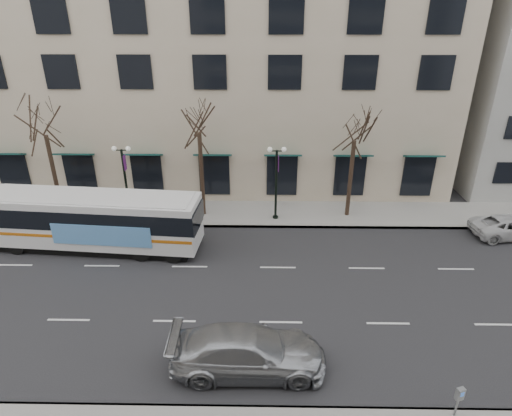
{
  "coord_description": "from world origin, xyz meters",
  "views": [
    {
      "loc": [
        4.09,
        -18.01,
        13.45
      ],
      "look_at": [
        3.77,
        1.71,
        4.0
      ],
      "focal_mm": 30.0,
      "sensor_mm": 36.0,
      "label": 1
    }
  ],
  "objects_px": {
    "pay_station": "(459,396)",
    "tree_far_right": "(356,126)",
    "city_bus": "(95,220)",
    "tree_far_mid": "(198,118)",
    "white_pickup": "(510,226)",
    "lamp_post_left": "(126,179)",
    "tree_far_left": "(43,121)",
    "lamp_post_right": "(276,180)",
    "silver_car": "(248,351)"
  },
  "relations": [
    {
      "from": "lamp_post_left",
      "to": "silver_car",
      "type": "relative_size",
      "value": 0.83
    },
    {
      "from": "city_bus",
      "to": "tree_far_right",
      "type": "bearing_deg",
      "value": 20.39
    },
    {
      "from": "city_bus",
      "to": "lamp_post_right",
      "type": "bearing_deg",
      "value": 24.22
    },
    {
      "from": "tree_far_left",
      "to": "silver_car",
      "type": "relative_size",
      "value": 1.33
    },
    {
      "from": "tree_far_left",
      "to": "tree_far_right",
      "type": "bearing_deg",
      "value": 0.0
    },
    {
      "from": "tree_far_right",
      "to": "white_pickup",
      "type": "bearing_deg",
      "value": -14.79
    },
    {
      "from": "pay_station",
      "to": "silver_car",
      "type": "bearing_deg",
      "value": 144.5
    },
    {
      "from": "lamp_post_left",
      "to": "lamp_post_right",
      "type": "relative_size",
      "value": 1.0
    },
    {
      "from": "city_bus",
      "to": "pay_station",
      "type": "distance_m",
      "value": 20.52
    },
    {
      "from": "lamp_post_right",
      "to": "city_bus",
      "type": "height_order",
      "value": "lamp_post_right"
    },
    {
      "from": "tree_far_mid",
      "to": "tree_far_right",
      "type": "distance_m",
      "value": 10.01
    },
    {
      "from": "tree_far_left",
      "to": "lamp_post_right",
      "type": "relative_size",
      "value": 1.6
    },
    {
      "from": "tree_far_left",
      "to": "tree_far_right",
      "type": "xyz_separation_m",
      "value": [
        20.0,
        0.0,
        -0.28
      ]
    },
    {
      "from": "lamp_post_left",
      "to": "silver_car",
      "type": "xyz_separation_m",
      "value": [
        8.56,
        -13.3,
        -2.04
      ]
    },
    {
      "from": "silver_car",
      "to": "pay_station",
      "type": "relative_size",
      "value": 4.83
    },
    {
      "from": "city_bus",
      "to": "silver_car",
      "type": "height_order",
      "value": "city_bus"
    },
    {
      "from": "pay_station",
      "to": "tree_far_right",
      "type": "bearing_deg",
      "value": 74.62
    },
    {
      "from": "pay_station",
      "to": "city_bus",
      "type": "bearing_deg",
      "value": 126.32
    },
    {
      "from": "pay_station",
      "to": "tree_far_mid",
      "type": "bearing_deg",
      "value": 105.38
    },
    {
      "from": "lamp_post_right",
      "to": "silver_car",
      "type": "bearing_deg",
      "value": -96.18
    },
    {
      "from": "tree_far_left",
      "to": "tree_far_mid",
      "type": "xyz_separation_m",
      "value": [
        10.0,
        0.0,
        0.21
      ]
    },
    {
      "from": "tree_far_right",
      "to": "pay_station",
      "type": "distance_m",
      "value": 16.99
    },
    {
      "from": "tree_far_right",
      "to": "pay_station",
      "type": "relative_size",
      "value": 6.23
    },
    {
      "from": "city_bus",
      "to": "white_pickup",
      "type": "bearing_deg",
      "value": 8.84
    },
    {
      "from": "silver_car",
      "to": "pay_station",
      "type": "distance_m",
      "value": 7.78
    },
    {
      "from": "tree_far_mid",
      "to": "silver_car",
      "type": "height_order",
      "value": "tree_far_mid"
    },
    {
      "from": "lamp_post_right",
      "to": "pay_station",
      "type": "distance_m",
      "value": 16.73
    },
    {
      "from": "white_pickup",
      "to": "tree_far_left",
      "type": "bearing_deg",
      "value": 78.1
    },
    {
      "from": "tree_far_left",
      "to": "tree_far_mid",
      "type": "bearing_deg",
      "value": 0.0
    },
    {
      "from": "tree_far_mid",
      "to": "lamp_post_right",
      "type": "relative_size",
      "value": 1.64
    },
    {
      "from": "city_bus",
      "to": "tree_far_mid",
      "type": "bearing_deg",
      "value": 41.95
    },
    {
      "from": "silver_car",
      "to": "lamp_post_right",
      "type": "bearing_deg",
      "value": -6.97
    },
    {
      "from": "lamp_post_left",
      "to": "silver_car",
      "type": "bearing_deg",
      "value": -57.22
    },
    {
      "from": "lamp_post_right",
      "to": "pay_station",
      "type": "height_order",
      "value": "lamp_post_right"
    },
    {
      "from": "lamp_post_right",
      "to": "silver_car",
      "type": "xyz_separation_m",
      "value": [
        -1.44,
        -13.3,
        -2.04
      ]
    },
    {
      "from": "lamp_post_right",
      "to": "silver_car",
      "type": "height_order",
      "value": "lamp_post_right"
    },
    {
      "from": "lamp_post_right",
      "to": "city_bus",
      "type": "relative_size",
      "value": 0.4
    },
    {
      "from": "tree_far_left",
      "to": "tree_far_mid",
      "type": "relative_size",
      "value": 0.98
    },
    {
      "from": "silver_car",
      "to": "tree_far_mid",
      "type": "bearing_deg",
      "value": 13.62
    },
    {
      "from": "tree_far_left",
      "to": "white_pickup",
      "type": "xyz_separation_m",
      "value": [
        29.85,
        -2.6,
        -6.03
      ]
    },
    {
      "from": "tree_far_left",
      "to": "white_pickup",
      "type": "bearing_deg",
      "value": -4.98
    },
    {
      "from": "tree_far_left",
      "to": "pay_station",
      "type": "distance_m",
      "value": 27.07
    },
    {
      "from": "silver_car",
      "to": "lamp_post_left",
      "type": "bearing_deg",
      "value": 31.99
    },
    {
      "from": "tree_far_mid",
      "to": "lamp_post_right",
      "type": "distance_m",
      "value": 6.41
    },
    {
      "from": "lamp_post_right",
      "to": "white_pickup",
      "type": "bearing_deg",
      "value": -7.68
    },
    {
      "from": "lamp_post_left",
      "to": "lamp_post_right",
      "type": "bearing_deg",
      "value": 0.0
    },
    {
      "from": "tree_far_right",
      "to": "white_pickup",
      "type": "relative_size",
      "value": 1.67
    },
    {
      "from": "tree_far_right",
      "to": "lamp_post_left",
      "type": "bearing_deg",
      "value": -177.71
    },
    {
      "from": "tree_far_left",
      "to": "lamp_post_left",
      "type": "height_order",
      "value": "tree_far_left"
    },
    {
      "from": "city_bus",
      "to": "white_pickup",
      "type": "distance_m",
      "value": 25.78
    }
  ]
}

